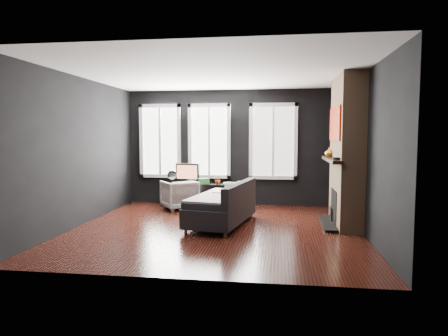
# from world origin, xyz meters

# --- Properties ---
(floor) EXTENTS (5.00, 5.00, 0.00)m
(floor) POSITION_xyz_m (0.00, 0.00, 0.00)
(floor) COLOR black
(floor) RESTS_ON ground
(ceiling) EXTENTS (5.00, 5.00, 0.00)m
(ceiling) POSITION_xyz_m (0.00, 0.00, 2.70)
(ceiling) COLOR white
(ceiling) RESTS_ON ground
(wall_back) EXTENTS (5.00, 0.02, 2.70)m
(wall_back) POSITION_xyz_m (0.00, 2.50, 1.35)
(wall_back) COLOR black
(wall_back) RESTS_ON ground
(wall_left) EXTENTS (0.02, 5.00, 2.70)m
(wall_left) POSITION_xyz_m (-2.50, 0.00, 1.35)
(wall_left) COLOR black
(wall_left) RESTS_ON ground
(wall_right) EXTENTS (0.02, 5.00, 2.70)m
(wall_right) POSITION_xyz_m (2.50, 0.00, 1.35)
(wall_right) COLOR black
(wall_right) RESTS_ON ground
(windows) EXTENTS (4.00, 0.16, 1.76)m
(windows) POSITION_xyz_m (-0.45, 2.46, 2.38)
(windows) COLOR white
(windows) RESTS_ON wall_back
(fireplace) EXTENTS (0.70, 1.62, 2.70)m
(fireplace) POSITION_xyz_m (2.30, 0.60, 1.35)
(fireplace) COLOR #93724C
(fireplace) RESTS_ON floor
(sofa) EXTENTS (1.25, 2.00, 0.80)m
(sofa) POSITION_xyz_m (0.05, 0.30, 0.40)
(sofa) COLOR black
(sofa) RESTS_ON floor
(stripe_pillow) EXTENTS (0.08, 0.34, 0.34)m
(stripe_pillow) POSITION_xyz_m (0.34, 0.71, 0.58)
(stripe_pillow) COLOR gray
(stripe_pillow) RESTS_ON sofa
(armchair) EXTENTS (0.94, 0.93, 0.71)m
(armchair) POSITION_xyz_m (-1.10, 1.73, 0.36)
(armchair) COLOR white
(armchair) RESTS_ON floor
(media_console) EXTENTS (1.56, 0.50, 0.54)m
(media_console) POSITION_xyz_m (-0.73, 2.10, 0.27)
(media_console) COLOR black
(media_console) RESTS_ON floor
(monitor) EXTENTS (0.60, 0.23, 0.52)m
(monitor) POSITION_xyz_m (-1.00, 2.12, 0.80)
(monitor) COLOR black
(monitor) RESTS_ON media_console
(desk_fan) EXTENTS (0.22, 0.22, 0.30)m
(desk_fan) POSITION_xyz_m (-1.37, 2.11, 0.69)
(desk_fan) COLOR gray
(desk_fan) RESTS_ON media_console
(mug) EXTENTS (0.14, 0.12, 0.11)m
(mug) POSITION_xyz_m (-0.29, 2.09, 0.59)
(mug) COLOR #CB4109
(mug) RESTS_ON media_console
(book) EXTENTS (0.18, 0.03, 0.25)m
(book) POSITION_xyz_m (-0.17, 2.18, 0.66)
(book) COLOR #9F927F
(book) RESTS_ON media_console
(storage_box) EXTENTS (0.27, 0.22, 0.13)m
(storage_box) POSITION_xyz_m (-0.61, 2.04, 0.60)
(storage_box) COLOR #327533
(storage_box) RESTS_ON media_console
(mantel_vase) EXTENTS (0.22, 0.23, 0.17)m
(mantel_vase) POSITION_xyz_m (2.05, 1.05, 1.31)
(mantel_vase) COLOR gold
(mantel_vase) RESTS_ON fireplace
(mantel_clock) EXTENTS (0.14, 0.14, 0.04)m
(mantel_clock) POSITION_xyz_m (2.05, 0.05, 1.25)
(mantel_clock) COLOR black
(mantel_clock) RESTS_ON fireplace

